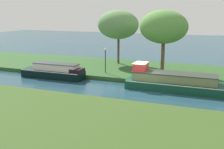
{
  "coord_description": "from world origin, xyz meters",
  "views": [
    {
      "loc": [
        5.59,
        -22.01,
        6.73
      ],
      "look_at": [
        -3.35,
        1.2,
        0.9
      ],
      "focal_mm": 43.68,
      "sensor_mm": 36.0,
      "label": 1
    }
  ],
  "objects_px": {
    "forest_barge": "(179,83)",
    "willow_tree_centre": "(163,27)",
    "black_narrowboat": "(55,72)",
    "lamp_post": "(105,57)",
    "willow_tree_left": "(118,25)"
  },
  "relations": [
    {
      "from": "forest_barge",
      "to": "willow_tree_centre",
      "type": "distance_m",
      "value": 7.32
    },
    {
      "from": "forest_barge",
      "to": "lamp_post",
      "type": "xyz_separation_m",
      "value": [
        -7.92,
        2.49,
        1.34
      ]
    },
    {
      "from": "black_narrowboat",
      "to": "willow_tree_left",
      "type": "distance_m",
      "value": 9.83
    },
    {
      "from": "black_narrowboat",
      "to": "willow_tree_centre",
      "type": "height_order",
      "value": "willow_tree_centre"
    },
    {
      "from": "willow_tree_centre",
      "to": "willow_tree_left",
      "type": "bearing_deg",
      "value": 156.99
    },
    {
      "from": "forest_barge",
      "to": "willow_tree_centre",
      "type": "xyz_separation_m",
      "value": [
        -2.55,
        5.28,
        4.38
      ]
    },
    {
      "from": "willow_tree_centre",
      "to": "lamp_post",
      "type": "height_order",
      "value": "willow_tree_centre"
    },
    {
      "from": "willow_tree_left",
      "to": "willow_tree_centre",
      "type": "height_order",
      "value": "willow_tree_centre"
    },
    {
      "from": "forest_barge",
      "to": "black_narrowboat",
      "type": "height_order",
      "value": "forest_barge"
    },
    {
      "from": "forest_barge",
      "to": "black_narrowboat",
      "type": "distance_m",
      "value": 12.51
    },
    {
      "from": "black_narrowboat",
      "to": "lamp_post",
      "type": "height_order",
      "value": "lamp_post"
    },
    {
      "from": "forest_barge",
      "to": "willow_tree_left",
      "type": "xyz_separation_m",
      "value": [
        -8.45,
        7.78,
        4.4
      ]
    },
    {
      "from": "forest_barge",
      "to": "black_narrowboat",
      "type": "bearing_deg",
      "value": 180.0
    },
    {
      "from": "forest_barge",
      "to": "black_narrowboat",
      "type": "xyz_separation_m",
      "value": [
        -12.51,
        0.0,
        -0.03
      ]
    },
    {
      "from": "willow_tree_left",
      "to": "lamp_post",
      "type": "relative_size",
      "value": 2.49
    }
  ]
}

